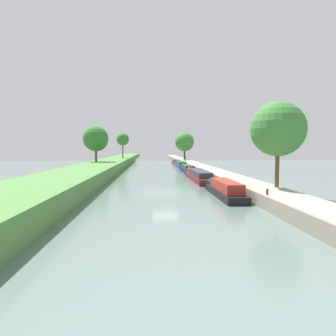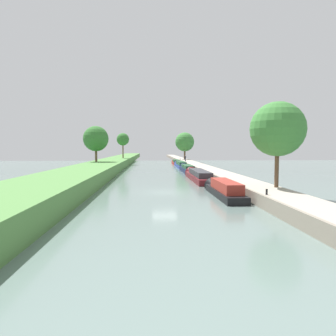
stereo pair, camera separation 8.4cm
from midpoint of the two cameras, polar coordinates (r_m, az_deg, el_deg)
name	(u,v)px [view 1 (the left image)]	position (r m, az deg, el deg)	size (l,w,h in m)	color
ground_plane	(165,192)	(31.78, -0.65, -4.51)	(160.00, 160.00, 0.00)	slate
left_grassy_bank	(59,184)	(32.95, -19.54, -2.89)	(7.15, 260.00, 1.76)	#518442
right_towpath	(249,187)	(33.30, 14.70, -3.40)	(3.45, 260.00, 0.99)	#A89E8E
stone_quay	(232,187)	(32.78, 11.63, -3.42)	(0.25, 260.00, 1.04)	gray
narrowboat_black	(224,189)	(29.99, 10.16, -3.89)	(1.87, 10.70, 2.10)	black
narrowboat_maroon	(198,176)	(44.34, 5.55, -1.41)	(2.18, 15.38, 2.13)	maroon
narrowboat_navy	(187,169)	(59.36, 3.46, -0.13)	(1.94, 12.41, 1.89)	#141E42
narrowboat_blue	(180,165)	(74.33, 2.24, 0.65)	(1.94, 15.98, 2.02)	#283D93
narrowboat_red	(176,162)	(87.52, 1.40, 1.08)	(1.90, 10.51, 1.89)	maroon
tree_rightbank_near	(278,129)	(29.49, 19.61, 6.77)	(4.90, 4.90, 7.71)	brown
tree_rightbank_midnear	(185,142)	(96.49, 3.05, 4.83)	(5.90, 5.90, 8.39)	brown
tree_leftbank_downstream	(123,139)	(84.34, -8.41, 5.25)	(3.35, 3.35, 6.80)	brown
tree_leftbank_upstream	(96,139)	(64.30, -13.26, 5.29)	(5.12, 5.12, 7.23)	brown
person_walking	(185,158)	(81.72, 3.19, 1.84)	(0.34, 0.34, 1.66)	#282D42
mooring_bollard_near	(267,192)	(24.67, 17.80, -4.23)	(0.16, 0.16, 0.45)	black
mooring_bollard_far	(180,159)	(92.17, 2.20, 1.66)	(0.16, 0.16, 0.45)	black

